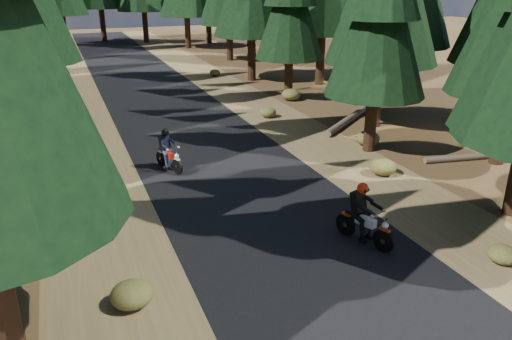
{
  "coord_description": "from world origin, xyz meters",
  "views": [
    {
      "loc": [
        -5.16,
        -11.51,
        6.56
      ],
      "look_at": [
        0.0,
        1.5,
        1.1
      ],
      "focal_mm": 35.0,
      "sensor_mm": 36.0,
      "label": 1
    }
  ],
  "objects": [
    {
      "name": "ground",
      "position": [
        0.0,
        0.0,
        0.0
      ],
      "size": [
        120.0,
        120.0,
        0.0
      ],
      "primitive_type": "plane",
      "color": "#412E17",
      "rests_on": "ground"
    },
    {
      "name": "road",
      "position": [
        0.0,
        5.0,
        0.01
      ],
      "size": [
        6.0,
        100.0,
        0.01
      ],
      "primitive_type": "cube",
      "color": "black",
      "rests_on": "ground"
    },
    {
      "name": "shoulder_l",
      "position": [
        -4.6,
        5.0,
        0.0
      ],
      "size": [
        3.2,
        100.0,
        0.01
      ],
      "primitive_type": "cube",
      "color": "brown",
      "rests_on": "ground"
    },
    {
      "name": "shoulder_r",
      "position": [
        4.6,
        5.0,
        0.0
      ],
      "size": [
        3.2,
        100.0,
        0.01
      ],
      "primitive_type": "cube",
      "color": "brown",
      "rests_on": "ground"
    },
    {
      "name": "log_near",
      "position": [
        7.73,
        8.52,
        0.16
      ],
      "size": [
        4.91,
        4.07,
        0.32
      ],
      "primitive_type": "cylinder",
      "rotation": [
        0.0,
        1.57,
        0.68
      ],
      "color": "#4C4233",
      "rests_on": "ground"
    },
    {
      "name": "log_far",
      "position": [
        9.0,
        2.09,
        0.12
      ],
      "size": [
        3.71,
        0.85,
        0.24
      ],
      "primitive_type": "cylinder",
      "rotation": [
        0.0,
        1.57,
        -0.17
      ],
      "color": "#4C4233",
      "rests_on": "ground"
    },
    {
      "name": "understory_shrubs",
      "position": [
        1.38,
        7.38,
        0.27
      ],
      "size": [
        15.35,
        31.42,
        0.64
      ],
      "color": "#474C1E",
      "rests_on": "ground"
    },
    {
      "name": "rider_lead",
      "position": [
        1.72,
        -1.84,
        0.56
      ],
      "size": [
        1.16,
        1.93,
        1.65
      ],
      "rotation": [
        0.0,
        0.0,
        3.49
      ],
      "color": "silver",
      "rests_on": "road"
    },
    {
      "name": "rider_follow",
      "position": [
        -1.87,
        5.27,
        0.51
      ],
      "size": [
        1.04,
        1.77,
        1.51
      ],
      "rotation": [
        0.0,
        0.0,
        3.47
      ],
      "color": "maroon",
      "rests_on": "road"
    }
  ]
}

